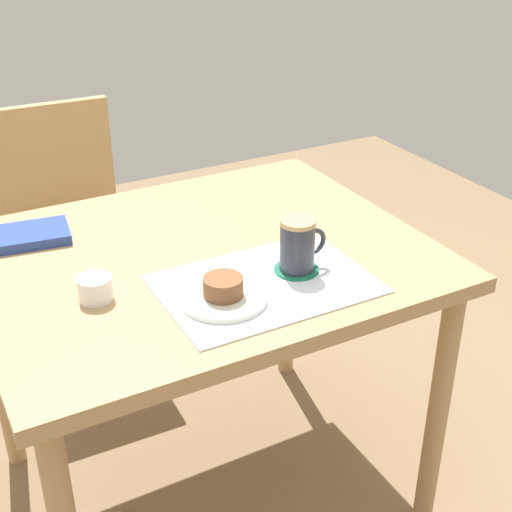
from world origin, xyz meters
TOP-DOWN VIEW (x-y plane):
  - ground_plane at (0.00, 0.00)m, footprint 4.40×4.40m
  - dining_table at (0.00, 0.00)m, footprint 1.00×0.82m
  - wooden_chair at (-0.12, 0.78)m, footprint 0.43×0.43m
  - placemat at (0.05, -0.20)m, footprint 0.44×0.31m
  - pastry_plate at (-0.05, -0.22)m, footprint 0.18×0.18m
  - pastry at (-0.05, -0.22)m, footprint 0.08×0.08m
  - coffee_coaster at (0.14, -0.19)m, footprint 0.10×0.10m
  - coffee_mug at (0.14, -0.19)m, footprint 0.11×0.08m
  - sugar_bowl at (-0.27, -0.09)m, footprint 0.07×0.07m
  - small_book at (-0.33, 0.24)m, footprint 0.20×0.15m

SIDE VIEW (x-z plane):
  - ground_plane at x=0.00m, z-range -0.02..0.00m
  - wooden_chair at x=-0.12m, z-range 0.05..0.91m
  - dining_table at x=0.00m, z-range 0.28..1.01m
  - placemat at x=0.05m, z-range 0.73..0.73m
  - coffee_coaster at x=0.14m, z-range 0.73..0.74m
  - pastry_plate at x=-0.05m, z-range 0.73..0.75m
  - small_book at x=-0.33m, z-range 0.73..0.75m
  - sugar_bowl at x=-0.27m, z-range 0.73..0.78m
  - pastry at x=-0.05m, z-range 0.75..0.79m
  - coffee_mug at x=0.14m, z-range 0.74..0.85m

